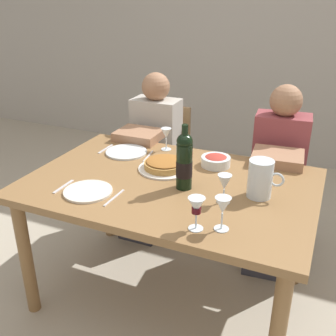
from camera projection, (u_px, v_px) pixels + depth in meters
name	position (u px, v px, depth m)	size (l,w,h in m)	color
ground_plane	(170.00, 294.00, 2.40)	(8.00, 8.00, 0.00)	#B2A893
back_wall	(269.00, 22.00, 3.84)	(8.00, 0.10, 2.80)	#B2ADA3
dining_table	(170.00, 197.00, 2.13)	(1.50, 1.00, 0.76)	olive
wine_bottle	(184.00, 161.00, 1.96)	(0.08, 0.08, 0.34)	black
water_pitcher	(260.00, 181.00, 1.91)	(0.17, 0.12, 0.19)	silver
baked_tart	(165.00, 165.00, 2.22)	(0.30, 0.30, 0.06)	white
salad_bowl	(216.00, 160.00, 2.26)	(0.17, 0.17, 0.07)	silver
wine_glass_left_diner	(166.00, 134.00, 2.47)	(0.07, 0.07, 0.14)	silver
wine_glass_right_diner	(224.00, 183.00, 1.84)	(0.07, 0.07, 0.14)	silver
wine_glass_centre	(196.00, 207.00, 1.63)	(0.07, 0.07, 0.15)	silver
wine_glass_spare	(223.00, 207.00, 1.63)	(0.07, 0.07, 0.15)	silver
dinner_plate_left_setting	(88.00, 191.00, 1.97)	(0.24, 0.24, 0.01)	silver
dinner_plate_right_setting	(126.00, 152.00, 2.45)	(0.26, 0.26, 0.01)	silver
fork_left_setting	(63.00, 186.00, 2.03)	(0.16, 0.01, 0.01)	silver
knife_left_setting	(114.00, 198.00, 1.92)	(0.18, 0.01, 0.01)	silver
knife_right_setting	(148.00, 156.00, 2.40)	(0.18, 0.01, 0.01)	silver
spoon_right_setting	(106.00, 149.00, 2.51)	(0.16, 0.01, 0.01)	silver
chair_left	(163.00, 155.00, 3.12)	(0.40, 0.40, 0.87)	#9E7A51
diner_left	(150.00, 151.00, 2.88)	(0.34, 0.50, 1.16)	#B7B2A8
chair_right	(278.00, 176.00, 2.77)	(0.43, 0.43, 0.87)	#9E7A51
diner_right	(277.00, 174.00, 2.52)	(0.37, 0.53, 1.16)	#8E3D42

